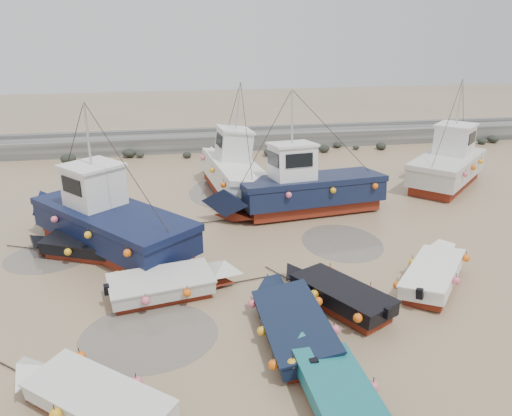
{
  "coord_description": "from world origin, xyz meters",
  "views": [
    {
      "loc": [
        -2.36,
        -16.33,
        9.12
      ],
      "look_at": [
        1.44,
        4.4,
        1.4
      ],
      "focal_mm": 35.0,
      "sensor_mm": 36.0,
      "label": 1
    }
  ],
  "objects_px": {
    "dinghy_0": "(90,394)",
    "cabin_boat_3": "(450,163)",
    "cabin_boat_2": "(300,189)",
    "dinghy_5": "(171,282)",
    "dinghy_6": "(334,290)",
    "person": "(103,217)",
    "dinghy_2": "(335,385)",
    "dinghy_4": "(84,244)",
    "dinghy_3": "(437,270)",
    "cabin_boat_1": "(230,170)",
    "cabin_boat_0": "(104,219)",
    "dinghy_1": "(294,319)"
  },
  "relations": [
    {
      "from": "dinghy_0",
      "to": "dinghy_1",
      "type": "xyz_separation_m",
      "value": [
        5.83,
        2.37,
        -0.0
      ]
    },
    {
      "from": "cabin_boat_2",
      "to": "cabin_boat_3",
      "type": "bearing_deg",
      "value": -79.52
    },
    {
      "from": "cabin_boat_0",
      "to": "cabin_boat_1",
      "type": "height_order",
      "value": "same"
    },
    {
      "from": "dinghy_0",
      "to": "dinghy_6",
      "type": "relative_size",
      "value": 0.95
    },
    {
      "from": "dinghy_2",
      "to": "cabin_boat_0",
      "type": "bearing_deg",
      "value": 119.51
    },
    {
      "from": "dinghy_0",
      "to": "dinghy_2",
      "type": "xyz_separation_m",
      "value": [
        6.08,
        -0.79,
        0.01
      ]
    },
    {
      "from": "cabin_boat_1",
      "to": "person",
      "type": "xyz_separation_m",
      "value": [
        -6.91,
        -2.86,
        -1.33
      ]
    },
    {
      "from": "cabin_boat_0",
      "to": "cabin_boat_3",
      "type": "xyz_separation_m",
      "value": [
        19.66,
        5.73,
        0.05
      ]
    },
    {
      "from": "dinghy_4",
      "to": "dinghy_5",
      "type": "distance_m",
      "value": 5.3
    },
    {
      "from": "dinghy_4",
      "to": "person",
      "type": "distance_m",
      "value": 4.64
    },
    {
      "from": "cabin_boat_2",
      "to": "dinghy_6",
      "type": "bearing_deg",
      "value": 165.41
    },
    {
      "from": "dinghy_3",
      "to": "cabin_boat_2",
      "type": "height_order",
      "value": "cabin_boat_2"
    },
    {
      "from": "dinghy_5",
      "to": "dinghy_6",
      "type": "bearing_deg",
      "value": 62.53
    },
    {
      "from": "cabin_boat_3",
      "to": "person",
      "type": "xyz_separation_m",
      "value": [
        -20.21,
        -1.96,
        -1.35
      ]
    },
    {
      "from": "dinghy_0",
      "to": "cabin_boat_2",
      "type": "relative_size",
      "value": 0.48
    },
    {
      "from": "dinghy_1",
      "to": "person",
      "type": "height_order",
      "value": "dinghy_1"
    },
    {
      "from": "dinghy_6",
      "to": "dinghy_1",
      "type": "bearing_deg",
      "value": -169.99
    },
    {
      "from": "dinghy_6",
      "to": "cabin_boat_0",
      "type": "distance_m",
      "value": 10.48
    },
    {
      "from": "dinghy_0",
      "to": "cabin_boat_3",
      "type": "xyz_separation_m",
      "value": [
        19.06,
        16.02,
        0.81
      ]
    },
    {
      "from": "cabin_boat_0",
      "to": "person",
      "type": "bearing_deg",
      "value": 59.14
    },
    {
      "from": "dinghy_0",
      "to": "person",
      "type": "xyz_separation_m",
      "value": [
        -1.15,
        14.06,
        -0.54
      ]
    },
    {
      "from": "dinghy_2",
      "to": "dinghy_4",
      "type": "xyz_separation_m",
      "value": [
        -7.46,
        10.25,
        -0.01
      ]
    },
    {
      "from": "dinghy_2",
      "to": "dinghy_3",
      "type": "distance_m",
      "value": 7.95
    },
    {
      "from": "dinghy_5",
      "to": "dinghy_4",
      "type": "bearing_deg",
      "value": -149.38
    },
    {
      "from": "cabin_boat_2",
      "to": "person",
      "type": "distance_m",
      "value": 10.13
    },
    {
      "from": "dinghy_3",
      "to": "dinghy_6",
      "type": "height_order",
      "value": "same"
    },
    {
      "from": "dinghy_3",
      "to": "cabin_boat_3",
      "type": "xyz_separation_m",
      "value": [
        7.15,
        11.41,
        0.81
      ]
    },
    {
      "from": "dinghy_1",
      "to": "person",
      "type": "distance_m",
      "value": 13.63
    },
    {
      "from": "dinghy_2",
      "to": "dinghy_5",
      "type": "distance_m",
      "value": 7.41
    },
    {
      "from": "dinghy_2",
      "to": "cabin_boat_2",
      "type": "xyz_separation_m",
      "value": [
        2.73,
        13.58,
        0.77
      ]
    },
    {
      "from": "person",
      "to": "dinghy_2",
      "type": "bearing_deg",
      "value": 86.46
    },
    {
      "from": "dinghy_5",
      "to": "cabin_boat_1",
      "type": "height_order",
      "value": "cabin_boat_1"
    },
    {
      "from": "dinghy_3",
      "to": "person",
      "type": "distance_m",
      "value": 16.13
    },
    {
      "from": "cabin_boat_0",
      "to": "dinghy_3",
      "type": "bearing_deg",
      "value": -63.62
    },
    {
      "from": "dinghy_1",
      "to": "cabin_boat_0",
      "type": "xyz_separation_m",
      "value": [
        -6.43,
        7.93,
        0.76
      ]
    },
    {
      "from": "dinghy_4",
      "to": "cabin_boat_1",
      "type": "relative_size",
      "value": 0.57
    },
    {
      "from": "dinghy_0",
      "to": "dinghy_3",
      "type": "height_order",
      "value": "same"
    },
    {
      "from": "cabin_boat_0",
      "to": "dinghy_1",
      "type": "bearing_deg",
      "value": -90.12
    },
    {
      "from": "dinghy_6",
      "to": "person",
      "type": "distance_m",
      "value": 13.49
    },
    {
      "from": "dinghy_0",
      "to": "cabin_boat_2",
      "type": "height_order",
      "value": "cabin_boat_2"
    },
    {
      "from": "cabin_boat_2",
      "to": "dinghy_0",
      "type": "bearing_deg",
      "value": 138.42
    },
    {
      "from": "dinghy_0",
      "to": "dinghy_5",
      "type": "relative_size",
      "value": 0.88
    },
    {
      "from": "dinghy_5",
      "to": "cabin_boat_0",
      "type": "distance_m",
      "value": 5.58
    },
    {
      "from": "dinghy_2",
      "to": "dinghy_6",
      "type": "xyz_separation_m",
      "value": [
        1.54,
        4.62,
        -0.01
      ]
    },
    {
      "from": "cabin_boat_1",
      "to": "person",
      "type": "bearing_deg",
      "value": -163.3
    },
    {
      "from": "dinghy_4",
      "to": "cabin_boat_3",
      "type": "distance_m",
      "value": 21.49
    },
    {
      "from": "dinghy_4",
      "to": "dinghy_5",
      "type": "relative_size",
      "value": 1.03
    },
    {
      "from": "dinghy_4",
      "to": "cabin_boat_0",
      "type": "xyz_separation_m",
      "value": [
        0.79,
        0.84,
        0.76
      ]
    },
    {
      "from": "dinghy_6",
      "to": "person",
      "type": "height_order",
      "value": "dinghy_6"
    },
    {
      "from": "dinghy_1",
      "to": "cabin_boat_3",
      "type": "relative_size",
      "value": 0.81
    }
  ]
}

